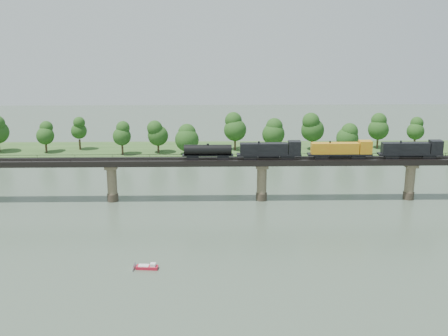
{
  "coord_description": "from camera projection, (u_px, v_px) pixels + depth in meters",
  "views": [
    {
      "loc": [
        -13.11,
        -113.89,
        47.81
      ],
      "look_at": [
        -10.12,
        30.0,
        9.0
      ],
      "focal_mm": 45.0,
      "sensor_mm": 36.0,
      "label": 1
    }
  ],
  "objects": [
    {
      "name": "far_treeline",
      "position": [
        226.0,
        131.0,
        197.92
      ],
      "size": [
        289.06,
        17.54,
        13.6
      ],
      "color": "#382619",
      "rests_on": "far_bank"
    },
    {
      "name": "far_bank",
      "position": [
        249.0,
        150.0,
        204.49
      ],
      "size": [
        300.0,
        24.0,
        1.6
      ],
      "primitive_type": "cube",
      "color": "#2E5120",
      "rests_on": "ground"
    },
    {
      "name": "motorboat",
      "position": [
        147.0,
        267.0,
        110.03
      ],
      "size": [
        4.38,
        1.93,
        1.19
      ],
      "rotation": [
        0.0,
        0.0,
        -0.09
      ],
      "color": "#B7142A",
      "rests_on": "ground"
    },
    {
      "name": "bridge_superstructure",
      "position": [
        262.0,
        158.0,
        148.54
      ],
      "size": [
        220.0,
        4.9,
        0.75
      ],
      "color": "black",
      "rests_on": "bridge"
    },
    {
      "name": "ground",
      "position": [
        273.0,
        243.0,
        122.65
      ],
      "size": [
        400.0,
        400.0,
        0.0
      ],
      "primitive_type": "plane",
      "color": "#3C4C3D",
      "rests_on": "ground"
    },
    {
      "name": "bridge",
      "position": [
        262.0,
        181.0,
        150.19
      ],
      "size": [
        236.0,
        30.0,
        11.5
      ],
      "color": "#473A2D",
      "rests_on": "ground"
    },
    {
      "name": "freight_train",
      "position": [
        317.0,
        150.0,
        148.31
      ],
      "size": [
        69.01,
        2.69,
        4.75
      ],
      "color": "black",
      "rests_on": "bridge"
    }
  ]
}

